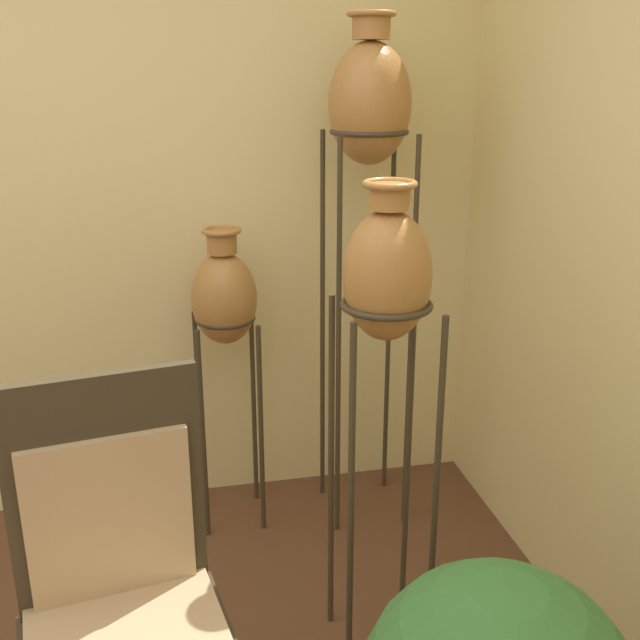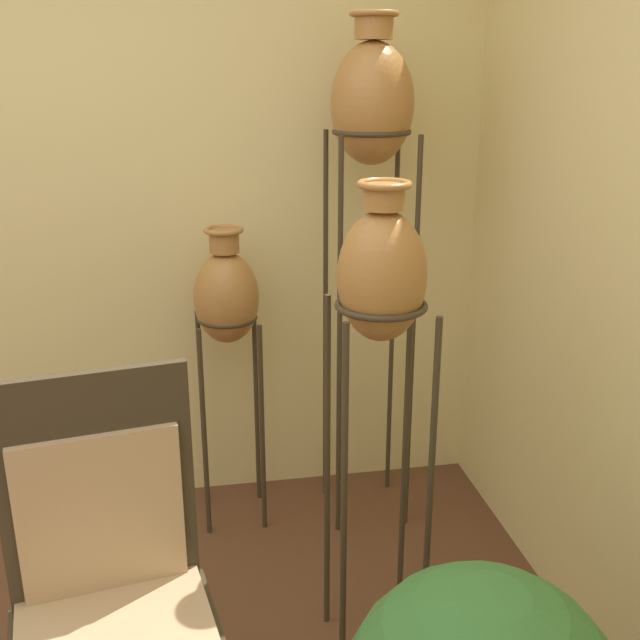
% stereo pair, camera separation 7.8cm
% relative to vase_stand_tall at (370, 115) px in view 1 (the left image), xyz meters
% --- Properties ---
extents(wall_back, '(7.43, 0.06, 2.70)m').
position_rel_vase_stand_tall_xyz_m(wall_back, '(-1.17, 0.32, -0.32)').
color(wall_back, beige).
rests_on(wall_back, ground_plane).
extents(vase_stand_tall, '(0.31, 0.31, 2.03)m').
position_rel_vase_stand_tall_xyz_m(vase_stand_tall, '(0.00, 0.00, 0.00)').
color(vase_stand_tall, '#382D1E').
rests_on(vase_stand_tall, ground_plane).
extents(vase_stand_medium, '(0.28, 0.28, 1.55)m').
position_rel_vase_stand_tall_xyz_m(vase_stand_medium, '(-0.16, -0.81, -0.43)').
color(vase_stand_medium, '#382D1E').
rests_on(vase_stand_medium, ground_plane).
extents(vase_stand_short, '(0.26, 0.26, 1.26)m').
position_rel_vase_stand_tall_xyz_m(vase_stand_short, '(-0.56, 0.04, -0.71)').
color(vase_stand_short, '#382D1E').
rests_on(vase_stand_short, ground_plane).
extents(chair, '(0.59, 0.54, 1.13)m').
position_rel_vase_stand_tall_xyz_m(chair, '(-0.94, -1.13, -1.06)').
color(chair, '#382D1E').
rests_on(chair, ground_plane).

